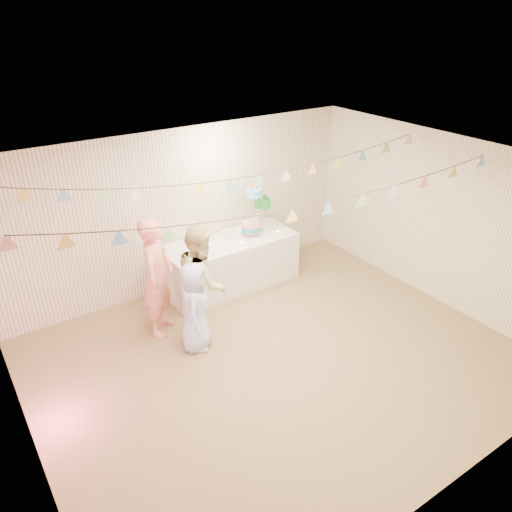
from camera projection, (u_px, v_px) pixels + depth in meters
floor at (277, 360)px, 6.62m from camera, size 6.00×6.00×0.00m
ceiling at (282, 170)px, 5.44m from camera, size 6.00×6.00×0.00m
back_wall at (185, 210)px, 7.87m from camera, size 6.00×6.00×0.00m
front_wall at (457, 394)px, 4.19m from camera, size 6.00×6.00×0.00m
left_wall at (14, 364)px, 4.53m from camera, size 5.00×5.00×0.00m
right_wall at (439, 220)px, 7.53m from camera, size 5.00×5.00×0.00m
table at (230, 263)px, 8.20m from camera, size 2.19×0.87×0.82m
cake_stand at (256, 213)px, 8.17m from camera, size 0.71×0.42×0.79m
cake_bottom at (251, 234)px, 8.20m from camera, size 0.31×0.31×0.15m
cake_middle at (262, 211)px, 8.35m from camera, size 0.27×0.27×0.22m
cake_top_tier at (254, 201)px, 8.02m from camera, size 0.25×0.25×0.19m
platter at (199, 254)px, 7.71m from camera, size 0.31×0.31×0.02m
posy at (228, 239)px, 8.04m from camera, size 0.12×0.12×0.14m
person_adult_a at (158, 277)px, 6.84m from camera, size 0.74×0.75×1.74m
person_adult_b at (202, 281)px, 6.81m from camera, size 0.93×1.01×1.67m
person_child at (195, 307)px, 6.59m from camera, size 0.69×0.74×1.28m
bunting_back at (230, 168)px, 6.36m from camera, size 5.60×1.10×0.40m
bunting_front at (292, 200)px, 5.42m from camera, size 5.60×0.90×0.36m
tealight_0 at (189, 255)px, 7.49m from camera, size 0.04×0.04×0.03m
tealight_1 at (205, 240)px, 7.96m from camera, size 0.04×0.04×0.03m
tealight_2 at (242, 243)px, 7.89m from camera, size 0.04×0.04×0.03m
tealight_3 at (241, 230)px, 8.34m from camera, size 0.04×0.04×0.03m
tealight_4 at (277, 231)px, 8.28m from camera, size 0.04×0.04×0.03m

